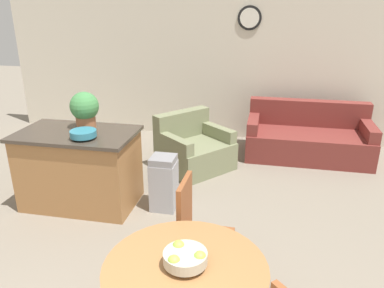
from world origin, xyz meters
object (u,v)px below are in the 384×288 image
object	(u,v)px
fruit_bowl	(185,257)
couch	(307,139)
dining_chair_far_side	(198,230)
armchair	(194,150)
kitchen_island	(80,168)
potted_plant	(85,109)
teal_bowl	(83,134)
dining_table	(185,288)
trash_bin	(164,183)

from	to	relation	value
fruit_bowl	couch	distance (m)	4.09
dining_chair_far_side	armchair	xyz separation A→B (m)	(-0.51, 2.36, -0.24)
kitchen_island	armchair	xyz separation A→B (m)	(1.11, 1.30, -0.18)
potted_plant	couch	xyz separation A→B (m)	(2.73, 1.91, -0.85)
fruit_bowl	armchair	size ratio (longest dim) A/B	0.22
teal_bowl	potted_plant	bearing A→B (deg)	112.11
kitchen_island	armchair	distance (m)	1.72
dining_chair_far_side	fruit_bowl	bearing A→B (deg)	5.99
teal_bowl	armchair	xyz separation A→B (m)	(0.91, 1.48, -0.69)
potted_plant	couch	world-z (taller)	potted_plant
dining_table	potted_plant	bearing A→B (deg)	129.32
dining_table	couch	bearing A→B (deg)	74.34
trash_bin	armchair	size ratio (longest dim) A/B	0.53
dining_table	teal_bowl	size ratio (longest dim) A/B	3.70
teal_bowl	dining_chair_far_side	bearing A→B (deg)	-31.67
fruit_bowl	dining_chair_far_side	bearing A→B (deg)	94.76
dining_table	dining_chair_far_side	world-z (taller)	dining_chair_far_side
kitchen_island	armchair	world-z (taller)	kitchen_island
dining_chair_far_side	couch	world-z (taller)	dining_chair_far_side
potted_plant	armchair	world-z (taller)	potted_plant
potted_plant	couch	bearing A→B (deg)	34.99
potted_plant	trash_bin	distance (m)	1.26
dining_table	trash_bin	size ratio (longest dim) A/B	1.59
trash_bin	kitchen_island	bearing A→B (deg)	-175.37
dining_chair_far_side	couch	size ratio (longest dim) A/B	0.51
dining_table	fruit_bowl	xyz separation A→B (m)	(-0.00, -0.00, 0.24)
dining_chair_far_side	trash_bin	size ratio (longest dim) A/B	1.46
dining_chair_far_side	fruit_bowl	distance (m)	0.82
kitchen_island	couch	bearing A→B (deg)	37.01
dining_table	teal_bowl	world-z (taller)	teal_bowl
dining_chair_far_side	potted_plant	world-z (taller)	potted_plant
teal_bowl	armchair	size ratio (longest dim) A/B	0.23
kitchen_island	armchair	size ratio (longest dim) A/B	1.09
couch	fruit_bowl	bearing A→B (deg)	-105.27
dining_chair_far_side	kitchen_island	distance (m)	1.93
armchair	couch	bearing A→B (deg)	-24.31
dining_chair_far_side	fruit_bowl	xyz separation A→B (m)	(0.06, -0.75, 0.30)
fruit_bowl	kitchen_island	distance (m)	2.50
teal_bowl	trash_bin	distance (m)	1.06
kitchen_island	trash_bin	size ratio (longest dim) A/B	2.06
potted_plant	kitchen_island	bearing A→B (deg)	-103.63
dining_table	teal_bowl	xyz separation A→B (m)	(-1.49, 1.63, 0.39)
dining_table	potted_plant	size ratio (longest dim) A/B	2.46
fruit_bowl	potted_plant	size ratio (longest dim) A/B	0.65
dining_chair_far_side	kitchen_island	size ratio (longest dim) A/B	0.71
dining_table	potted_plant	xyz separation A→B (m)	(-1.63, 1.99, 0.56)
couch	teal_bowl	bearing A→B (deg)	-138.20
trash_bin	potted_plant	bearing A→B (deg)	174.10
trash_bin	couch	xyz separation A→B (m)	(1.77, 2.01, -0.04)
kitchen_island	trash_bin	bearing A→B (deg)	4.63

